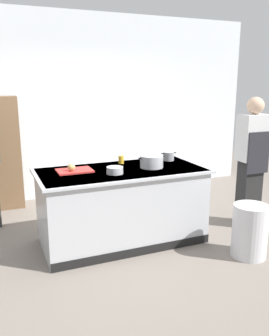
# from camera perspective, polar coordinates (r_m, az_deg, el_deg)

# --- Properties ---
(ground_plane) EXTENTS (10.00, 10.00, 0.00)m
(ground_plane) POSITION_cam_1_polar(r_m,az_deg,el_deg) (4.50, -1.99, -11.44)
(ground_plane) COLOR slate
(back_wall) EXTENTS (6.40, 0.12, 3.00)m
(back_wall) POSITION_cam_1_polar(r_m,az_deg,el_deg) (6.10, -9.22, 9.65)
(back_wall) COLOR silver
(back_wall) RESTS_ON ground_plane
(counter_island) EXTENTS (1.98, 0.98, 0.90)m
(counter_island) POSITION_cam_1_polar(r_m,az_deg,el_deg) (4.32, -2.04, -5.84)
(counter_island) COLOR #B7BABF
(counter_island) RESTS_ON ground_plane
(cutting_board) EXTENTS (0.40, 0.28, 0.02)m
(cutting_board) POSITION_cam_1_polar(r_m,az_deg,el_deg) (4.16, -9.55, -0.42)
(cutting_board) COLOR red
(cutting_board) RESTS_ON counter_island
(onion) EXTENTS (0.09, 0.09, 0.09)m
(onion) POSITION_cam_1_polar(r_m,az_deg,el_deg) (4.10, -10.04, 0.13)
(onion) COLOR tan
(onion) RESTS_ON cutting_board
(stock_pot) EXTENTS (0.34, 0.28, 0.15)m
(stock_pot) POSITION_cam_1_polar(r_m,az_deg,el_deg) (4.29, 2.75, 1.05)
(stock_pot) COLOR #B7BABF
(stock_pot) RESTS_ON counter_island
(sauce_pan) EXTENTS (0.21, 0.14, 0.11)m
(sauce_pan) POSITION_cam_1_polar(r_m,az_deg,el_deg) (4.69, 5.46, 1.90)
(sauce_pan) COLOR #99999E
(sauce_pan) RESTS_ON counter_island
(mixing_bowl) EXTENTS (0.19, 0.19, 0.08)m
(mixing_bowl) POSITION_cam_1_polar(r_m,az_deg,el_deg) (4.00, -3.16, -0.37)
(mixing_bowl) COLOR #B7BABF
(mixing_bowl) RESTS_ON counter_island
(juice_cup) EXTENTS (0.07, 0.07, 0.10)m
(juice_cup) POSITION_cam_1_polar(r_m,az_deg,el_deg) (4.49, -2.15, 1.34)
(juice_cup) COLOR yellow
(juice_cup) RESTS_ON counter_island
(trash_bin) EXTENTS (0.39, 0.39, 0.60)m
(trash_bin) POSITION_cam_1_polar(r_m,az_deg,el_deg) (4.21, 17.93, -9.53)
(trash_bin) COLOR silver
(trash_bin) RESTS_ON ground_plane
(person_chef) EXTENTS (0.38, 0.25, 1.72)m
(person_chef) POSITION_cam_1_polar(r_m,az_deg,el_deg) (4.93, 18.18, 1.33)
(person_chef) COLOR black
(person_chef) RESTS_ON ground_plane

